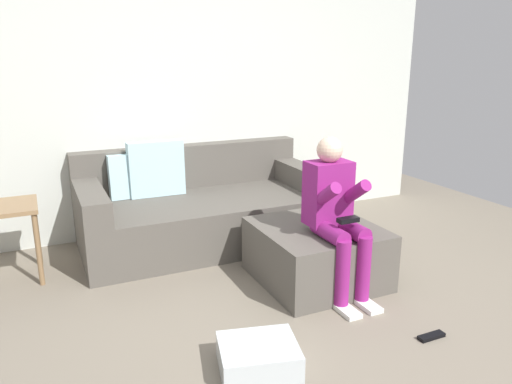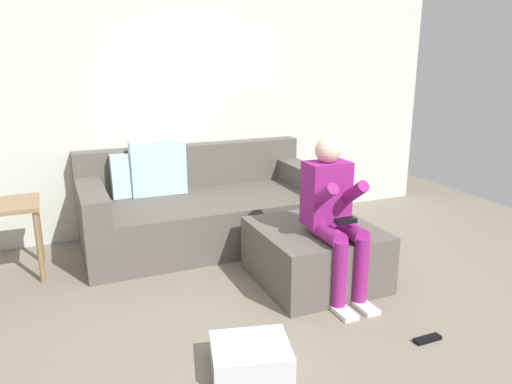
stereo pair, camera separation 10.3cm
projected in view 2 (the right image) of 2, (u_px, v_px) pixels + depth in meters
The scene contains 8 objects.
ground_plane at pixel (335, 354), 2.68m from camera, with size 6.27×6.27×0.00m, color slate.
wall_back at pixel (200, 80), 4.43m from camera, with size 4.82×0.10×2.70m, color silver.
couch_sectional at pixel (203, 209), 4.23m from camera, with size 2.05×0.98×0.87m.
ottoman at pixel (315, 254), 3.49m from camera, with size 0.81×0.83×0.41m, color #59544C.
person_seated at pixel (333, 210), 3.22m from camera, with size 0.29×0.59×1.06m.
storage_bin at pixel (251, 357), 2.53m from camera, with size 0.40×0.34×0.15m, color silver.
remote_near_ottoman at pixel (427, 339), 2.79m from camera, with size 0.17×0.05×0.02m, color black.
remote_by_storage_bin at pixel (271, 339), 2.79m from camera, with size 0.15×0.04×0.02m, color black.
Camera 2 is at (-1.31, -1.98, 1.58)m, focal length 34.41 mm.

